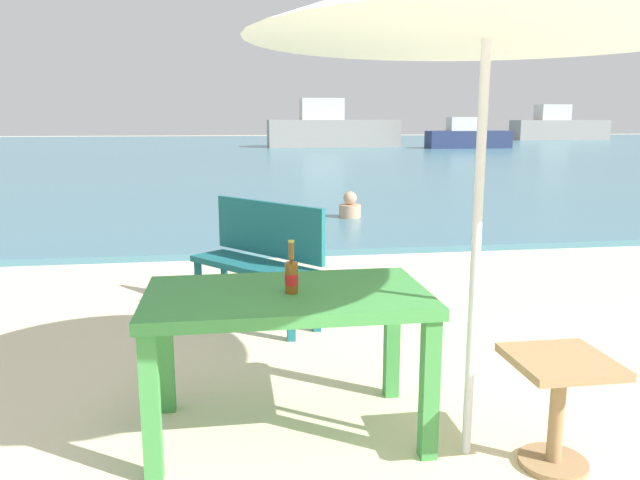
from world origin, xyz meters
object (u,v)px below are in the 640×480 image
Objects in this scene: bench_teal_center at (260,253)px; picnic_table_green at (287,312)px; beer_bottle_amber at (292,275)px; boat_cargo_ship at (467,137)px; boat_fishing_trawler at (558,127)px; boat_ferry at (331,130)px; side_table_wood at (558,396)px; swimmer_person at (350,207)px.

picnic_table_green is at bearing -88.87° from bench_teal_center.
beer_bottle_amber is at bearing -88.26° from bench_teal_center.
boat_fishing_trawler is (11.59, 11.50, 0.34)m from boat_cargo_ship.
bench_teal_center is at bearing -100.62° from boat_ferry.
picnic_table_green is 0.32× the size of boat_cargo_ship.
boat_cargo_ship is at bearing 66.62° from picnic_table_green.
beer_bottle_amber is at bearing -120.86° from boat_fishing_trawler.
boat_fishing_trawler reaches higher than bench_teal_center.
boat_ferry is (5.39, 30.95, 0.17)m from beer_bottle_amber.
boat_cargo_ship is at bearing 69.04° from side_table_wood.
beer_bottle_amber is 0.04× the size of boat_fishing_trawler.
boat_cargo_ship reaches higher than bench_teal_center.
swimmer_person is 40.11m from boat_fishing_trawler.
boat_ferry is at bearing -154.24° from boat_fishing_trawler.
beer_bottle_amber is at bearing -57.93° from picnic_table_green.
bench_teal_center is at bearing 117.39° from side_table_wood.
boat_cargo_ship is (11.04, 28.81, 0.31)m from side_table_wood.
swimmer_person is 0.06× the size of boat_fishing_trawler.
boat_fishing_trawler is at bearing 59.14° from beer_bottle_amber.
boat_fishing_trawler is at bearing 57.81° from bench_teal_center.
beer_bottle_amber reaches higher than bench_teal_center.
boat_cargo_ship is at bearing 66.68° from beer_bottle_amber.
side_table_wood is 30.85m from boat_cargo_ship.
boat_cargo_ship is 7.32m from boat_ferry.
side_table_wood is 0.08× the size of boat_fishing_trawler.
boat_fishing_trawler is 20.46m from boat_ferry.
bench_teal_center is at bearing -114.93° from boat_cargo_ship.
swimmer_person is at bearing 70.15° from bench_teal_center.
beer_bottle_amber is (0.02, -0.03, 0.20)m from picnic_table_green.
picnic_table_green is 0.21m from beer_bottle_amber.
boat_ferry is at bearing 80.08° from picnic_table_green.
bench_teal_center is at bearing -122.19° from boat_fishing_trawler.
side_table_wood is 6.94m from swimmer_person.
boat_ferry is (5.41, 30.92, 0.37)m from picnic_table_green.
side_table_wood is 0.08× the size of boat_ferry.
picnic_table_green reaches higher than side_table_wood.
picnic_table_green is 1.34m from side_table_wood.
swimmer_person is (1.64, 4.54, -0.30)m from bench_teal_center.
swimmer_person is at bearing 76.27° from beer_bottle_amber.
beer_bottle_amber reaches higher than picnic_table_green.
boat_fishing_trawler is (23.83, 39.81, 0.34)m from picnic_table_green.
bench_teal_center reaches higher than swimmer_person.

